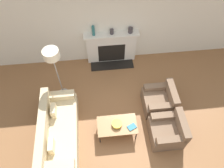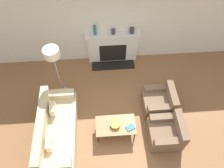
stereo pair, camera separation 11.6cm
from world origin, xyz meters
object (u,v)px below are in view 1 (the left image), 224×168
object	(u,v)px
coffee_table	(117,125)
armchair_far	(160,100)
mantel_vase_center_right	(130,30)
bowl	(117,124)
book	(132,127)
armchair_near	(168,131)
mantel_vase_center_left	(112,32)
mantel_vase_left	(93,31)
fireplace	(111,48)
couch	(58,131)
floor_lamp	(53,59)

from	to	relation	value
coffee_table	armchair_far	bearing A→B (deg)	27.46
mantel_vase_center_right	bowl	bearing A→B (deg)	-104.92
book	mantel_vase_center_right	world-z (taller)	mantel_vase_center_right
armchair_near	mantel_vase_center_right	xyz separation A→B (m)	(-0.60, 2.93, 0.92)
coffee_table	mantel_vase_center_left	world-z (taller)	mantel_vase_center_left
mantel_vase_left	mantel_vase_center_right	size ratio (longest dim) A/B	1.91
armchair_far	coffee_table	bearing A→B (deg)	-62.54
armchair_near	fireplace	bearing A→B (deg)	-157.95
couch	coffee_table	xyz separation A→B (m)	(1.55, -0.03, 0.08)
mantel_vase_center_left	mantel_vase_center_right	distance (m)	0.57
armchair_near	coffee_table	size ratio (longest dim) A/B	0.81
couch	armchair_far	distance (m)	2.93
armchair_far	book	size ratio (longest dim) A/B	3.22
couch	book	bearing A→B (deg)	-94.00
mantel_vase_left	mantel_vase_center_left	xyz separation A→B (m)	(0.55, 0.00, -0.09)
armchair_near	mantel_vase_left	size ratio (longest dim) A/B	2.58
armchair_near	coffee_table	distance (m)	1.33
armchair_near	mantel_vase_left	xyz separation A→B (m)	(-1.72, 2.93, 1.00)
floor_lamp	mantel_vase_left	bearing A→B (deg)	49.94
armchair_near	mantel_vase_left	distance (m)	3.54
couch	armchair_far	bearing A→B (deg)	-77.23
armchair_near	bowl	world-z (taller)	armchair_near
armchair_far	bowl	world-z (taller)	armchair_far
fireplace	couch	world-z (taller)	fireplace
armchair_near	mantel_vase_center_right	bearing A→B (deg)	-168.44
fireplace	armchair_near	size ratio (longest dim) A/B	2.03
armchair_near	floor_lamp	bearing A→B (deg)	-120.84
fireplace	coffee_table	size ratio (longest dim) A/B	1.65
mantel_vase_center_left	armchair_near	bearing A→B (deg)	-68.31
couch	bowl	distance (m)	1.55
armchair_far	mantel_vase_left	world-z (taller)	mantel_vase_left
couch	book	world-z (taller)	couch
armchair_near	coffee_table	world-z (taller)	armchair_near
coffee_table	armchair_near	bearing A→B (deg)	-11.18
fireplace	mantel_vase_center_right	size ratio (longest dim) A/B	10.00
fireplace	mantel_vase_left	size ratio (longest dim) A/B	5.24
fireplace	bowl	xyz separation A→B (m)	(-0.13, -2.66, -0.09)
armchair_near	bowl	bearing A→B (deg)	-101.02
mantel_vase_center_left	floor_lamp	bearing A→B (deg)	-141.85
armchair_far	mantel_vase_center_left	distance (m)	2.49
floor_lamp	mantel_vase_center_left	distance (m)	2.09
coffee_table	mantel_vase_center_left	bearing A→B (deg)	87.04
book	mantel_vase_left	world-z (taller)	mantel_vase_left
fireplace	floor_lamp	xyz separation A→B (m)	(-1.60, -1.26, 1.02)
floor_lamp	fireplace	bearing A→B (deg)	38.10
coffee_table	mantel_vase_center_right	xyz separation A→B (m)	(0.70, 2.68, 0.84)
mantel_vase_left	coffee_table	bearing A→B (deg)	-81.26
armchair_near	mantel_vase_center_left	xyz separation A→B (m)	(-1.17, 2.93, 0.92)
mantel_vase_left	couch	bearing A→B (deg)	-113.31
book	mantel_vase_left	bearing A→B (deg)	81.62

